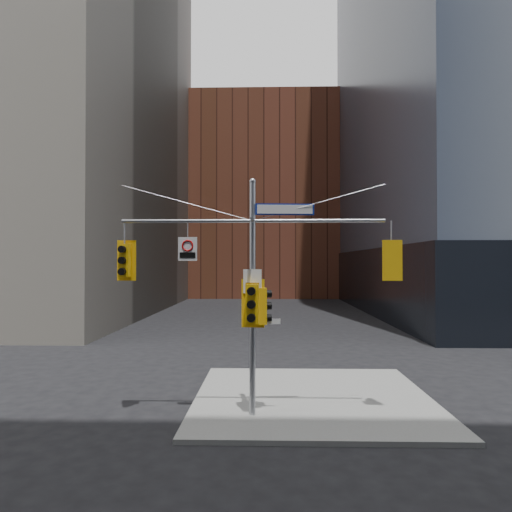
{
  "coord_description": "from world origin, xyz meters",
  "views": [
    {
      "loc": [
        0.45,
        -11.8,
        4.72
      ],
      "look_at": [
        0.11,
        2.0,
        4.93
      ],
      "focal_mm": 32.0,
      "sensor_mm": 36.0,
      "label": 1
    }
  ],
  "objects_px": {
    "traffic_light_west_arm": "(125,260)",
    "traffic_light_pole_side": "(263,306)",
    "signal_assembly": "(253,273)",
    "traffic_light_east_arm": "(391,260)",
    "traffic_light_pole_front": "(252,304)",
    "regulatory_sign_arm": "(188,248)",
    "street_sign_blade": "(285,209)"
  },
  "relations": [
    {
      "from": "traffic_light_east_arm",
      "to": "regulatory_sign_arm",
      "type": "xyz_separation_m",
      "value": [
        -6.15,
        -0.02,
        0.37
      ]
    },
    {
      "from": "signal_assembly",
      "to": "regulatory_sign_arm",
      "type": "bearing_deg",
      "value": -179.41
    },
    {
      "from": "street_sign_blade",
      "to": "regulatory_sign_arm",
      "type": "bearing_deg",
      "value": 176.48
    },
    {
      "from": "traffic_light_pole_side",
      "to": "traffic_light_west_arm",
      "type": "bearing_deg",
      "value": 78.74
    },
    {
      "from": "traffic_light_pole_front",
      "to": "regulatory_sign_arm",
      "type": "xyz_separation_m",
      "value": [
        -1.97,
        0.25,
        1.66
      ]
    },
    {
      "from": "traffic_light_east_arm",
      "to": "traffic_light_pole_front",
      "type": "height_order",
      "value": "traffic_light_east_arm"
    },
    {
      "from": "signal_assembly",
      "to": "traffic_light_west_arm",
      "type": "xyz_separation_m",
      "value": [
        -3.91,
        0.01,
        0.38
      ]
    },
    {
      "from": "regulatory_sign_arm",
      "to": "traffic_light_west_arm",
      "type": "bearing_deg",
      "value": -179.09
    },
    {
      "from": "traffic_light_pole_side",
      "to": "regulatory_sign_arm",
      "type": "relative_size",
      "value": 1.52
    },
    {
      "from": "signal_assembly",
      "to": "traffic_light_east_arm",
      "type": "bearing_deg",
      "value": 0.02
    },
    {
      "from": "traffic_light_pole_side",
      "to": "traffic_light_east_arm",
      "type": "bearing_deg",
      "value": -101.52
    },
    {
      "from": "traffic_light_pole_side",
      "to": "regulatory_sign_arm",
      "type": "distance_m",
      "value": 2.89
    },
    {
      "from": "signal_assembly",
      "to": "traffic_light_west_arm",
      "type": "relative_size",
      "value": 6.4
    },
    {
      "from": "street_sign_blade",
      "to": "traffic_light_pole_side",
      "type": "bearing_deg",
      "value": 174.9
    },
    {
      "from": "signal_assembly",
      "to": "street_sign_blade",
      "type": "xyz_separation_m",
      "value": [
        0.98,
        0.0,
        1.93
      ]
    },
    {
      "from": "traffic_light_pole_side",
      "to": "regulatory_sign_arm",
      "type": "bearing_deg",
      "value": 79.6
    },
    {
      "from": "regulatory_sign_arm",
      "to": "traffic_light_east_arm",
      "type": "bearing_deg",
      "value": 2.09
    },
    {
      "from": "traffic_light_west_arm",
      "to": "traffic_light_pole_side",
      "type": "relative_size",
      "value": 1.14
    },
    {
      "from": "signal_assembly",
      "to": "street_sign_blade",
      "type": "distance_m",
      "value": 2.17
    },
    {
      "from": "signal_assembly",
      "to": "regulatory_sign_arm",
      "type": "height_order",
      "value": "signal_assembly"
    },
    {
      "from": "signal_assembly",
      "to": "traffic_light_pole_side",
      "type": "relative_size",
      "value": 7.28
    },
    {
      "from": "traffic_light_west_arm",
      "to": "traffic_light_pole_front",
      "type": "relative_size",
      "value": 0.86
    },
    {
      "from": "traffic_light_west_arm",
      "to": "traffic_light_pole_side",
      "type": "distance_m",
      "value": 4.46
    },
    {
      "from": "traffic_light_east_arm",
      "to": "traffic_light_pole_side",
      "type": "bearing_deg",
      "value": 4.81
    },
    {
      "from": "traffic_light_pole_front",
      "to": "traffic_light_east_arm",
      "type": "bearing_deg",
      "value": 8.51
    },
    {
      "from": "traffic_light_pole_side",
      "to": "street_sign_blade",
      "type": "distance_m",
      "value": 3.0
    },
    {
      "from": "traffic_light_west_arm",
      "to": "traffic_light_east_arm",
      "type": "height_order",
      "value": "traffic_light_west_arm"
    },
    {
      "from": "signal_assembly",
      "to": "traffic_light_pole_front",
      "type": "xyz_separation_m",
      "value": [
        0.0,
        -0.27,
        -0.91
      ]
    },
    {
      "from": "traffic_light_pole_front",
      "to": "street_sign_blade",
      "type": "height_order",
      "value": "street_sign_blade"
    },
    {
      "from": "signal_assembly",
      "to": "traffic_light_pole_front",
      "type": "bearing_deg",
      "value": -89.87
    },
    {
      "from": "traffic_light_east_arm",
      "to": "street_sign_blade",
      "type": "distance_m",
      "value": 3.56
    },
    {
      "from": "traffic_light_pole_front",
      "to": "traffic_light_west_arm",
      "type": "bearing_deg",
      "value": -179.23
    }
  ]
}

